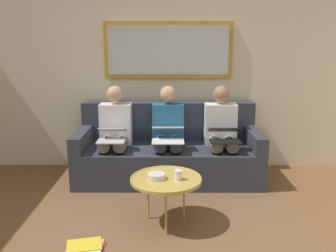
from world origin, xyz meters
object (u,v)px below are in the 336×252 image
(magazine_stack, at_px, (85,246))
(person_left, at_px, (221,131))
(laptop_white, at_px, (168,134))
(framed_mirror, at_px, (168,50))
(laptop_black, at_px, (224,135))
(bowl, at_px, (156,176))
(cup, at_px, (178,175))
(laptop_silver, at_px, (112,135))
(person_right, at_px, (115,131))
(person_middle, at_px, (168,131))
(couch, at_px, (168,153))
(coffee_table, at_px, (166,180))

(magazine_stack, bearing_deg, person_left, -130.12)
(person_left, relative_size, laptop_white, 2.95)
(framed_mirror, height_order, person_left, framed_mirror)
(person_left, relative_size, laptop_black, 3.27)
(laptop_black, bearing_deg, bowl, 51.25)
(bowl, distance_m, magazine_stack, 0.83)
(cup, relative_size, laptop_white, 0.23)
(framed_mirror, distance_m, laptop_silver, 1.32)
(person_right, height_order, laptop_silver, person_right)
(laptop_black, height_order, magazine_stack, laptop_black)
(person_right, bearing_deg, person_middle, 180.00)
(laptop_white, height_order, laptop_silver, laptop_white)
(person_left, height_order, person_right, same)
(laptop_silver, distance_m, magazine_stack, 1.45)
(person_left, height_order, laptop_black, person_left)
(laptop_white, relative_size, laptop_silver, 1.13)
(person_right, relative_size, laptop_silver, 3.34)
(bowl, height_order, person_right, person_right)
(couch, bearing_deg, person_middle, 90.00)
(framed_mirror, bearing_deg, laptop_black, 132.57)
(person_left, relative_size, person_middle, 1.00)
(magazine_stack, bearing_deg, laptop_black, -134.87)
(magazine_stack, bearing_deg, bowl, -145.33)
(cup, height_order, person_left, person_left)
(person_left, bearing_deg, cup, 65.18)
(person_left, bearing_deg, laptop_white, 20.01)
(coffee_table, distance_m, laptop_black, 1.14)
(laptop_black, bearing_deg, magazine_stack, 45.13)
(coffee_table, relative_size, laptop_silver, 1.90)
(framed_mirror, bearing_deg, coffee_table, 89.46)
(laptop_black, bearing_deg, person_middle, -20.54)
(coffee_table, distance_m, laptop_white, 0.94)
(person_left, distance_m, person_right, 1.28)
(bowl, bearing_deg, couch, -94.74)
(person_left, xyz_separation_m, magazine_stack, (1.32, 1.56, -0.59))
(couch, relative_size, bowl, 13.50)
(couch, distance_m, laptop_black, 0.78)
(laptop_white, bearing_deg, person_right, -20.01)
(bowl, relative_size, person_left, 0.14)
(laptop_silver, xyz_separation_m, magazine_stack, (0.04, 1.32, -0.60))
(bowl, distance_m, person_middle, 1.18)
(person_left, distance_m, magazine_stack, 2.12)
(laptop_silver, bearing_deg, person_right, -90.00)
(bowl, xyz_separation_m, laptop_white, (-0.10, -0.93, 0.15))
(person_left, xyz_separation_m, person_middle, (0.64, 0.00, 0.00))
(person_right, bearing_deg, person_left, 180.00)
(laptop_black, relative_size, magazine_stack, 1.06)
(person_left, height_order, laptop_silver, person_left)
(cup, height_order, laptop_white, laptop_white)
(person_left, relative_size, magazine_stack, 3.48)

